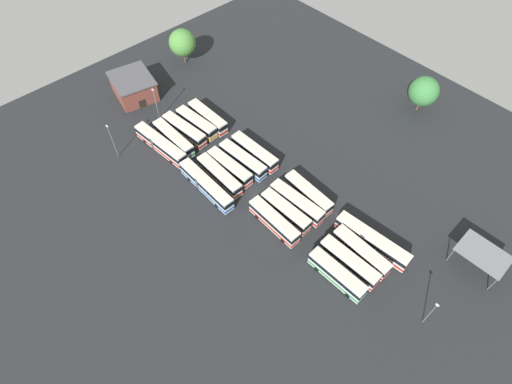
# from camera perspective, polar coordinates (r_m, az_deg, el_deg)

# --- Properties ---
(ground_plane) EXTENTS (127.48, 127.48, 0.00)m
(ground_plane) POSITION_cam_1_polar(r_m,az_deg,el_deg) (86.76, 0.12, -0.32)
(ground_plane) COLOR black
(bus_row0_slot0) EXTENTS (15.28, 3.73, 3.64)m
(bus_row0_slot0) POSITION_cam_1_polar(r_m,az_deg,el_deg) (95.94, -12.99, 6.41)
(bus_row0_slot0) COLOR silver
(bus_row0_slot0) RESTS_ON ground_plane
(bus_row0_slot1) EXTENTS (12.53, 2.54, 3.64)m
(bus_row0_slot1) POSITION_cam_1_polar(r_m,az_deg,el_deg) (96.63, -11.27, 7.23)
(bus_row0_slot1) COLOR silver
(bus_row0_slot1) RESTS_ON ground_plane
(bus_row0_slot2) EXTENTS (12.46, 3.67, 3.64)m
(bus_row0_slot2) POSITION_cam_1_polar(r_m,az_deg,el_deg) (98.16, -9.81, 8.41)
(bus_row0_slot2) COLOR silver
(bus_row0_slot2) RESTS_ON ground_plane
(bus_row0_slot3) EXTENTS (11.69, 3.41, 3.64)m
(bus_row0_slot3) POSITION_cam_1_polar(r_m,az_deg,el_deg) (99.38, -8.17, 9.35)
(bus_row0_slot3) COLOR silver
(bus_row0_slot3) RESTS_ON ground_plane
(bus_row0_slot4) EXTENTS (11.86, 2.58, 3.64)m
(bus_row0_slot4) POSITION_cam_1_polar(r_m,az_deg,el_deg) (100.53, -6.65, 10.17)
(bus_row0_slot4) COLOR silver
(bus_row0_slot4) RESTS_ON ground_plane
(bus_row1_slot0) EXTENTS (15.15, 2.60, 3.64)m
(bus_row1_slot0) POSITION_cam_1_polar(r_m,az_deg,el_deg) (86.45, -6.89, 0.96)
(bus_row1_slot0) COLOR silver
(bus_row1_slot0) RESTS_ON ground_plane
(bus_row1_slot1) EXTENTS (12.32, 2.65, 3.64)m
(bus_row1_slot1) POSITION_cam_1_polar(r_m,az_deg,el_deg) (87.78, -5.06, 2.26)
(bus_row1_slot1) COLOR silver
(bus_row1_slot1) RESTS_ON ground_plane
(bus_row1_slot2) EXTENTS (11.78, 3.03, 3.64)m
(bus_row1_slot2) POSITION_cam_1_polar(r_m,az_deg,el_deg) (89.11, -3.64, 3.41)
(bus_row1_slot2) COLOR silver
(bus_row1_slot2) RESTS_ON ground_plane
(bus_row1_slot3) EXTENTS (12.42, 3.24, 3.64)m
(bus_row1_slot3) POSITION_cam_1_polar(r_m,az_deg,el_deg) (90.36, -1.83, 4.43)
(bus_row1_slot3) COLOR silver
(bus_row1_slot3) RESTS_ON ground_plane
(bus_row1_slot4) EXTENTS (12.49, 2.86, 3.64)m
(bus_row1_slot4) POSITION_cam_1_polar(r_m,az_deg,el_deg) (91.87, -0.20, 5.50)
(bus_row1_slot4) COLOR silver
(bus_row1_slot4) RESTS_ON ground_plane
(bus_row2_slot1) EXTENTS (12.05, 2.60, 3.64)m
(bus_row2_slot1) POSITION_cam_1_polar(r_m,az_deg,el_deg) (80.65, 2.51, -4.04)
(bus_row2_slot1) COLOR silver
(bus_row2_slot1) RESTS_ON ground_plane
(bus_row2_slot2) EXTENTS (11.56, 2.86, 3.64)m
(bus_row2_slot2) POSITION_cam_1_polar(r_m,az_deg,el_deg) (82.10, 4.10, -2.66)
(bus_row2_slot2) COLOR silver
(bus_row2_slot2) RESTS_ON ground_plane
(bus_row2_slot3) EXTENTS (12.51, 3.28, 3.64)m
(bus_row2_slot3) POSITION_cam_1_polar(r_m,az_deg,el_deg) (83.53, 5.64, -1.45)
(bus_row2_slot3) COLOR silver
(bus_row2_slot3) RESTS_ON ground_plane
(bus_row2_slot4) EXTENTS (11.75, 2.85, 3.64)m
(bus_row2_slot4) POSITION_cam_1_polar(r_m,az_deg,el_deg) (85.13, 7.21, -0.23)
(bus_row2_slot4) COLOR silver
(bus_row2_slot4) RESTS_ON ground_plane
(bus_row3_slot1) EXTENTS (11.59, 2.80, 3.64)m
(bus_row3_slot1) POSITION_cam_1_polar(r_m,az_deg,el_deg) (76.34, 11.09, -11.06)
(bus_row3_slot1) COLOR silver
(bus_row3_slot1) RESTS_ON ground_plane
(bus_row3_slot2) EXTENTS (12.07, 2.95, 3.64)m
(bus_row3_slot2) POSITION_cam_1_polar(r_m,az_deg,el_deg) (77.92, 12.71, -9.39)
(bus_row3_slot2) COLOR silver
(bus_row3_slot2) RESTS_ON ground_plane
(bus_row3_slot3) EXTENTS (11.95, 2.57, 3.64)m
(bus_row3_slot3) POSITION_cam_1_polar(r_m,az_deg,el_deg) (79.48, 14.27, -7.98)
(bus_row3_slot3) COLOR silver
(bus_row3_slot3) RESTS_ON ground_plane
(bus_row3_slot4) EXTENTS (15.30, 3.95, 3.64)m
(bus_row3_slot4) POSITION_cam_1_polar(r_m,az_deg,el_deg) (81.26, 15.65, -6.43)
(bus_row3_slot4) COLOR silver
(bus_row3_slot4) RESTS_ON ground_plane
(depot_building) EXTENTS (12.83, 11.55, 5.46)m
(depot_building) POSITION_cam_1_polar(r_m,az_deg,el_deg) (111.54, -16.49, 13.72)
(depot_building) COLOR brown
(depot_building) RESTS_ON ground_plane
(maintenance_shelter) EXTENTS (8.89, 6.40, 4.30)m
(maintenance_shelter) POSITION_cam_1_polar(r_m,az_deg,el_deg) (84.67, 28.80, -7.49)
(maintenance_shelter) COLOR slate
(maintenance_shelter) RESTS_ON ground_plane
(lamp_post_mid_lot) EXTENTS (0.56, 0.28, 9.34)m
(lamp_post_mid_lot) POSITION_cam_1_polar(r_m,az_deg,el_deg) (95.14, -19.15, 6.74)
(lamp_post_mid_lot) COLOR slate
(lamp_post_mid_lot) RESTS_ON ground_plane
(lamp_post_near_entrance) EXTENTS (0.56, 0.28, 9.10)m
(lamp_post_near_entrance) POSITION_cam_1_polar(r_m,az_deg,el_deg) (101.57, -13.59, 11.73)
(lamp_post_near_entrance) COLOR slate
(lamp_post_near_entrance) RESTS_ON ground_plane
(lamp_post_by_building) EXTENTS (0.56, 0.28, 7.46)m
(lamp_post_by_building) POSITION_cam_1_polar(r_m,az_deg,el_deg) (75.26, 22.87, -15.07)
(lamp_post_by_building) COLOR slate
(lamp_post_by_building) RESTS_ON ground_plane
(tree_east_edge) EXTENTS (7.06, 7.06, 9.25)m
(tree_east_edge) POSITION_cam_1_polar(r_m,az_deg,el_deg) (108.66, 22.08, 12.72)
(tree_east_edge) COLOR brown
(tree_east_edge) RESTS_ON ground_plane
(tree_west_edge) EXTENTS (7.11, 7.11, 9.77)m
(tree_west_edge) POSITION_cam_1_polar(r_m,az_deg,el_deg) (118.09, -10.09, 19.57)
(tree_west_edge) COLOR brown
(tree_west_edge) RESTS_ON ground_plane
(puddle_front_lane) EXTENTS (1.52, 1.52, 0.01)m
(puddle_front_lane) POSITION_cam_1_polar(r_m,az_deg,el_deg) (96.15, -0.73, 6.56)
(puddle_front_lane) COLOR black
(puddle_front_lane) RESTS_ON ground_plane
(puddle_centre_drain) EXTENTS (1.78, 1.78, 0.01)m
(puddle_centre_drain) POSITION_cam_1_polar(r_m,az_deg,el_deg) (97.54, -2.49, 7.34)
(puddle_centre_drain) COLOR black
(puddle_centre_drain) RESTS_ON ground_plane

